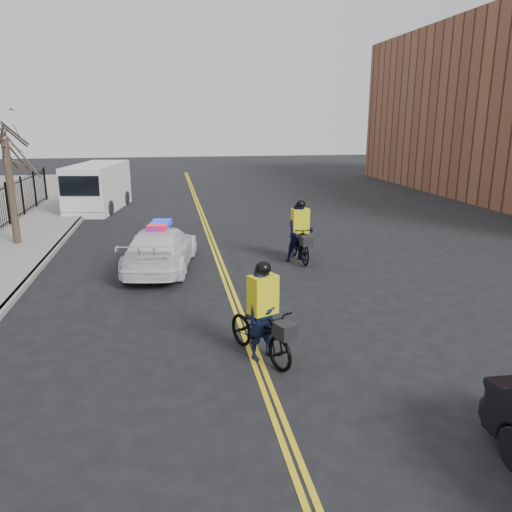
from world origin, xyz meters
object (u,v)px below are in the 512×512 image
object	(u,v)px
cyclist_far	(300,237)
cyclist_near	(263,325)
police_cruiser	(161,248)
cargo_van	(97,188)

from	to	relation	value
cyclist_far	cyclist_near	bearing A→B (deg)	-112.67
police_cruiser	cargo_van	distance (m)	12.72
cyclist_near	cyclist_far	size ratio (longest dim) A/B	1.03
cargo_van	cyclist_near	bearing A→B (deg)	-63.93
cargo_van	cyclist_far	xyz separation A→B (m)	(8.33, -12.06, -0.36)
cargo_van	cyclist_near	xyz separation A→B (m)	(5.69, -19.14, -0.49)
cyclist_far	cargo_van	bearing A→B (deg)	122.42
cyclist_near	cyclist_far	world-z (taller)	cyclist_far
police_cruiser	cyclist_far	distance (m)	4.79
cargo_van	cyclist_far	size ratio (longest dim) A/B	2.86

